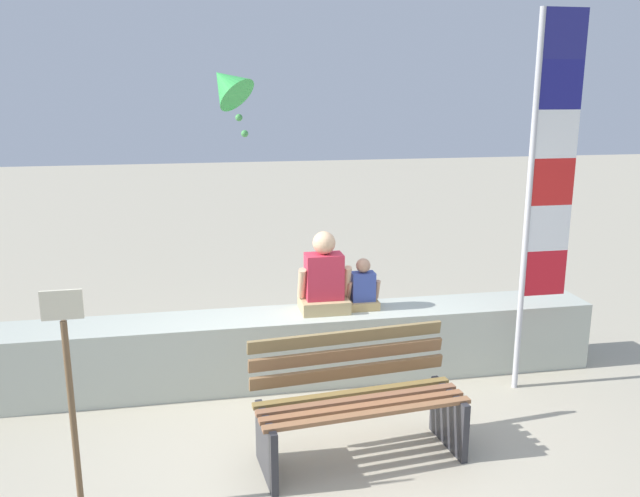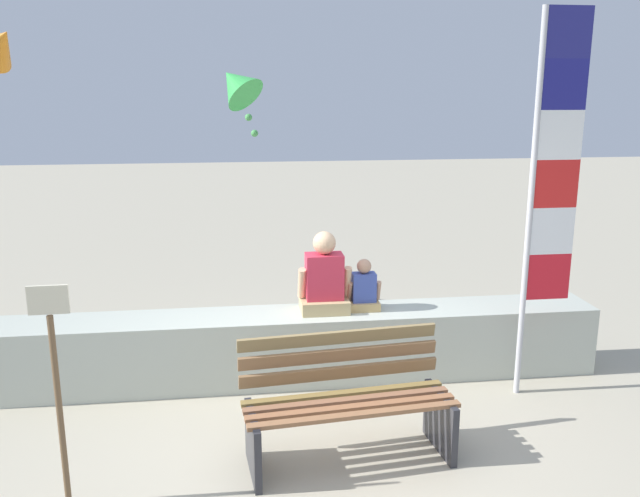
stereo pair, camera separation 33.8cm
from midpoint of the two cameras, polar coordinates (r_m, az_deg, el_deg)
name	(u,v)px [view 2 (the right image)]	position (r m, az deg, el deg)	size (l,w,h in m)	color
ground_plane	(309,440)	(5.23, 0.97, -16.39)	(40.00, 40.00, 0.00)	#B2A891
seawall_ledge	(295,346)	(6.08, -0.55, -8.54)	(5.61, 0.56, 0.64)	#B2B9AA
park_bench	(347,404)	(4.87, 4.42, -13.38)	(1.56, 0.76, 0.88)	#916240
person_adult	(324,280)	(5.95, 2.01, -2.80)	(0.49, 0.36, 0.74)	tan
person_child	(364,290)	(6.05, 5.44, -3.61)	(0.31, 0.23, 0.48)	tan
flag_banner	(548,179)	(5.79, 20.88, 5.70)	(0.43, 0.05, 3.26)	#B7B7BC
kite_green	(236,85)	(7.24, -5.96, 14.04)	(0.73, 0.72, 0.87)	green
sign_post	(56,381)	(4.37, -19.93, -10.85)	(0.24, 0.04, 1.49)	brown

